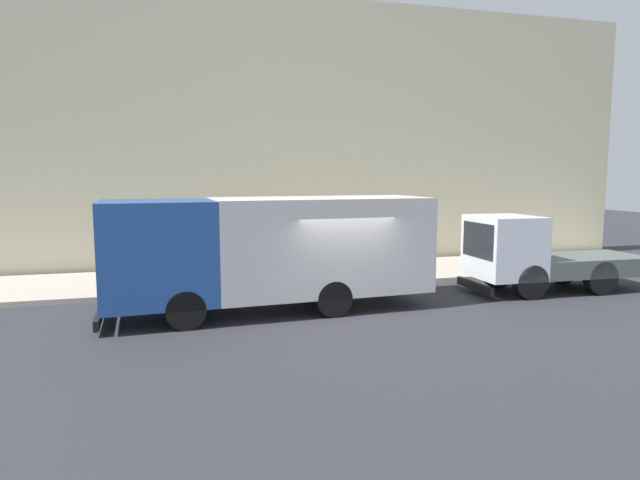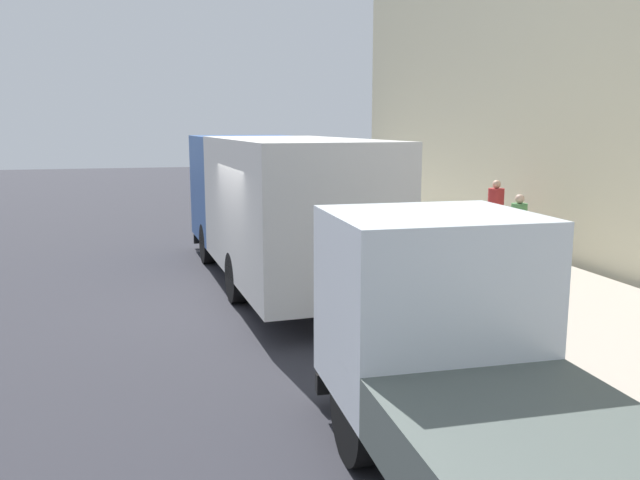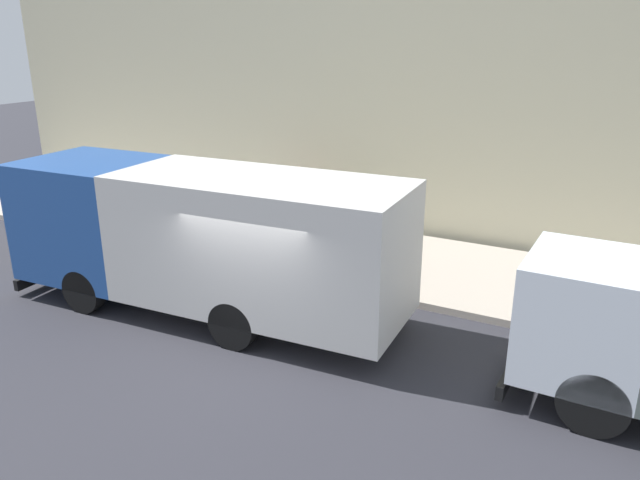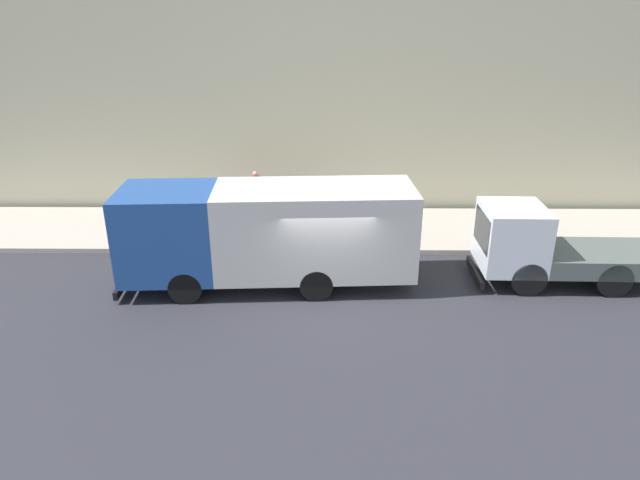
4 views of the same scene
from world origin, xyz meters
TOP-DOWN VIEW (x-y plane):
  - ground at (0.00, 0.00)m, footprint 80.00×80.00m
  - sidewalk at (5.13, 0.00)m, footprint 4.25×30.00m
  - building_facade at (7.75, 0.00)m, footprint 0.50×30.00m
  - large_utility_truck at (0.81, 1.75)m, footprint 2.86×8.56m
  - pedestrian_walking at (6.43, 2.76)m, footprint 0.53×0.53m
  - pedestrian_standing at (3.87, 4.11)m, footprint 0.52×0.52m
  - pedestrian_third at (6.22, 1.39)m, footprint 0.49×0.49m

SIDE VIEW (x-z plane):
  - ground at x=0.00m, z-range 0.00..0.00m
  - sidewalk at x=5.13m, z-range 0.00..0.16m
  - pedestrian_third at x=6.22m, z-range 0.20..1.75m
  - pedestrian_standing at x=3.87m, z-range 0.20..1.87m
  - pedestrian_walking at x=6.43m, z-range 0.20..1.95m
  - large_utility_truck at x=0.81m, z-range 0.20..3.17m
  - building_facade at x=7.75m, z-range 0.00..10.29m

